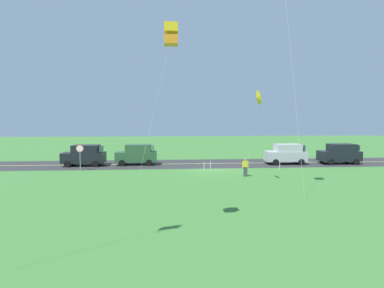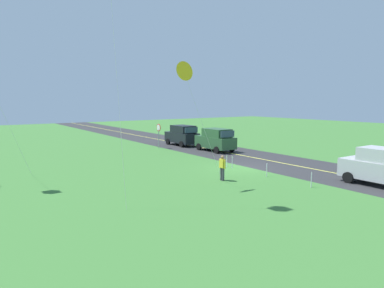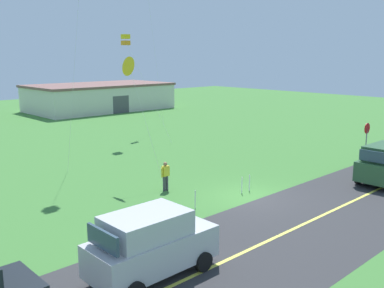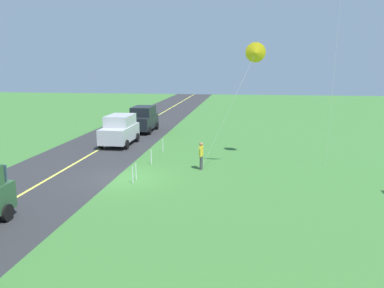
{
  "view_description": "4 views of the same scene",
  "coord_description": "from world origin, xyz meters",
  "px_view_note": "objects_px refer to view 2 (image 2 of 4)",
  "views": [
    {
      "loc": [
        4.15,
        29.25,
        4.97
      ],
      "look_at": [
        2.23,
        3.14,
        2.82
      ],
      "focal_mm": 27.97,
      "sensor_mm": 36.0,
      "label": 1
    },
    {
      "loc": [
        -18.82,
        17.49,
        5.02
      ],
      "look_at": [
        0.62,
        4.07,
        2.02
      ],
      "focal_mm": 32.32,
      "sensor_mm": 36.0,
      "label": 2
    },
    {
      "loc": [
        -16.93,
        -13.69,
        7.21
      ],
      "look_at": [
        -0.6,
        3.67,
        2.36
      ],
      "focal_mm": 40.75,
      "sensor_mm": 36.0,
      "label": 3
    },
    {
      "loc": [
        20.29,
        6.4,
        6.06
      ],
      "look_at": [
        2.08,
        3.93,
        2.39
      ],
      "focal_mm": 38.0,
      "sensor_mm": 36.0,
      "label": 4
    }
  ],
  "objects_px": {
    "car_suv_foreground": "(216,140)",
    "kite_red_low": "(184,72)",
    "stop_sign": "(159,131)",
    "car_parked_east_near": "(182,135)",
    "car_parked_west_near": "(382,167)",
    "person_adult_near": "(222,167)"
  },
  "relations": [
    {
      "from": "car_suv_foreground",
      "to": "kite_red_low",
      "type": "bearing_deg",
      "value": 134.44
    },
    {
      "from": "stop_sign",
      "to": "kite_red_low",
      "type": "height_order",
      "value": "kite_red_low"
    },
    {
      "from": "kite_red_low",
      "to": "car_parked_east_near",
      "type": "bearing_deg",
      "value": -32.64
    },
    {
      "from": "car_suv_foreground",
      "to": "car_parked_west_near",
      "type": "height_order",
      "value": "same"
    },
    {
      "from": "person_adult_near",
      "to": "stop_sign",
      "type": "bearing_deg",
      "value": -163.52
    },
    {
      "from": "car_parked_east_near",
      "to": "kite_red_low",
      "type": "relative_size",
      "value": 0.61
    },
    {
      "from": "stop_sign",
      "to": "person_adult_near",
      "type": "height_order",
      "value": "stop_sign"
    },
    {
      "from": "car_suv_foreground",
      "to": "car_parked_west_near",
      "type": "bearing_deg",
      "value": 177.62
    },
    {
      "from": "car_parked_east_near",
      "to": "person_adult_near",
      "type": "distance_m",
      "value": 17.31
    },
    {
      "from": "stop_sign",
      "to": "kite_red_low",
      "type": "xyz_separation_m",
      "value": [
        -15.33,
        6.87,
        4.79
      ]
    },
    {
      "from": "car_parked_east_near",
      "to": "stop_sign",
      "type": "height_order",
      "value": "stop_sign"
    },
    {
      "from": "car_parked_west_near",
      "to": "kite_red_low",
      "type": "distance_m",
      "value": 12.84
    },
    {
      "from": "car_parked_west_near",
      "to": "kite_red_low",
      "type": "bearing_deg",
      "value": 57.44
    },
    {
      "from": "stop_sign",
      "to": "person_adult_near",
      "type": "bearing_deg",
      "value": 165.46
    },
    {
      "from": "person_adult_near",
      "to": "car_parked_west_near",
      "type": "bearing_deg",
      "value": 78.25
    },
    {
      "from": "person_adult_near",
      "to": "car_suv_foreground",
      "type": "bearing_deg",
      "value": 174.41
    },
    {
      "from": "car_parked_west_near",
      "to": "car_suv_foreground",
      "type": "bearing_deg",
      "value": -2.38
    },
    {
      "from": "car_suv_foreground",
      "to": "kite_red_low",
      "type": "relative_size",
      "value": 0.61
    },
    {
      "from": "car_parked_east_near",
      "to": "person_adult_near",
      "type": "xyz_separation_m",
      "value": [
        -15.73,
        7.22,
        -0.29
      ]
    },
    {
      "from": "car_parked_west_near",
      "to": "person_adult_near",
      "type": "distance_m",
      "value": 9.38
    },
    {
      "from": "car_suv_foreground",
      "to": "stop_sign",
      "type": "relative_size",
      "value": 1.72
    },
    {
      "from": "car_parked_east_near",
      "to": "stop_sign",
      "type": "distance_m",
      "value": 3.37
    }
  ]
}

